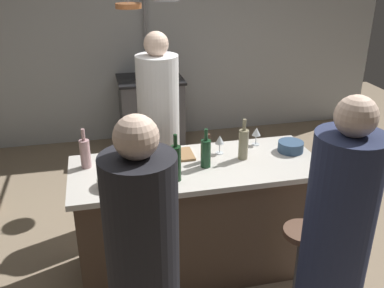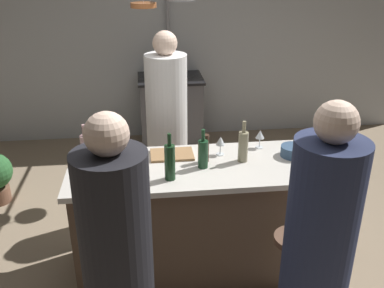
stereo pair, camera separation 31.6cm
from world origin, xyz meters
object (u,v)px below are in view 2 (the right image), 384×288
wine_bottle_white (243,146)px  wine_glass_near_right_guest (220,142)px  stove_range (171,111)px  bar_stool_right (290,276)px  wine_bottle_green (203,153)px  mixing_bowl_blue (294,151)px  guest_right (315,266)px  chef (167,135)px  pepper_mill (206,148)px  wine_glass_by_chef (260,135)px  wine_bottle_red (170,162)px  guest_left (119,279)px  mixing_bowl_wooden (130,165)px  mixing_bowl_ceramic (106,177)px  wine_bottle_rose (86,148)px  cutting_board (172,155)px

wine_bottle_white → wine_glass_near_right_guest: bearing=138.8°
stove_range → wine_bottle_white: (0.36, -2.42, 0.57)m
stove_range → bar_stool_right: 3.12m
wine_bottle_green → mixing_bowl_blue: (0.70, 0.10, -0.07)m
guest_right → wine_bottle_green: size_ratio=5.90×
chef → pepper_mill: (0.23, -0.78, 0.21)m
guest_right → wine_bottle_white: size_ratio=5.49×
bar_stool_right → wine_bottle_green: wine_bottle_green is taller
guest_right → wine_glass_by_chef: 1.28m
stove_range → wine_bottle_red: (-0.19, -2.63, 0.58)m
wine_bottle_green → wine_glass_near_right_guest: (0.16, 0.19, -0.00)m
guest_left → wine_bottle_green: bearing=59.3°
wine_bottle_green → mixing_bowl_blue: bearing=8.4°
pepper_mill → wine_glass_near_right_guest: (0.13, 0.10, 0.00)m
wine_bottle_white → mixing_bowl_wooden: bearing=-177.2°
chef → pepper_mill: chef is taller
bar_stool_right → wine_glass_near_right_guest: bearing=113.6°
guest_left → mixing_bowl_ceramic: (-0.11, 0.81, 0.16)m
chef → pepper_mill: size_ratio=8.18×
wine_bottle_rose → wine_glass_by_chef: 1.31m
pepper_mill → cutting_board: bearing=152.6°
wine_bottle_red → wine_bottle_white: (0.54, 0.21, -0.01)m
stove_range → bar_stool_right: stove_range is taller
bar_stool_right → guest_right: 0.57m
guest_right → mixing_bowl_ceramic: 1.42m
wine_bottle_red → wine_glass_by_chef: 0.84m
cutting_board → wine_glass_by_chef: (0.69, 0.07, 0.10)m
guest_right → wine_glass_near_right_guest: bearing=104.4°
bar_stool_right → pepper_mill: 1.03m
wine_bottle_red → wine_bottle_green: wine_bottle_red is taller
wine_bottle_rose → wine_glass_near_right_guest: 0.98m
wine_bottle_rose → chef: bearing=47.7°
stove_range → mixing_bowl_wooden: (-0.46, -2.46, 0.49)m
wine_glass_by_chef → wine_bottle_red: bearing=-149.5°
stove_range → wine_bottle_rose: bearing=-108.5°
pepper_mill → chef: bearing=106.6°
guest_right → pepper_mill: bearing=111.8°
mixing_bowl_ceramic → mixing_bowl_wooden: bearing=45.4°
wine_bottle_rose → mixing_bowl_wooden: size_ratio=1.79×
pepper_mill → wine_glass_near_right_guest: bearing=38.3°
bar_stool_right → wine_bottle_rose: (-1.32, 0.77, 0.63)m
guest_right → wine_glass_near_right_guest: 1.23m
cutting_board → pepper_mill: size_ratio=1.52×
wine_glass_near_right_guest → wine_glass_by_chef: same height
guest_left → wine_glass_near_right_guest: 1.37m
wine_glass_by_chef → wine_glass_near_right_guest: bearing=-164.6°
guest_right → pepper_mill: guest_right is taller
guest_right → wine_bottle_green: (-0.46, 0.98, 0.22)m
wine_glass_near_right_guest → mixing_bowl_blue: bearing=-9.3°
cutting_board → wine_bottle_red: 0.38m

